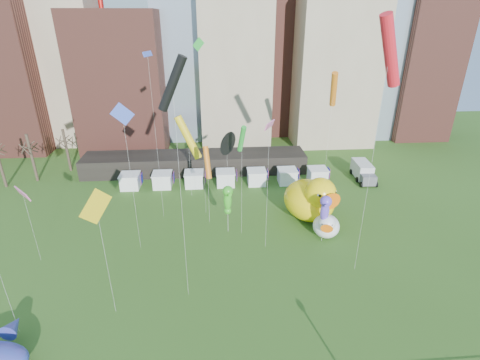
{
  "coord_description": "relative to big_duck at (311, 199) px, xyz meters",
  "views": [
    {
      "loc": [
        -0.68,
        -16.67,
        24.91
      ],
      "look_at": [
        1.46,
        11.5,
        12.0
      ],
      "focal_mm": 27.0,
      "sensor_mm": 36.0,
      "label": 1
    }
  ],
  "objects": [
    {
      "name": "kite_2",
      "position": [
        -10.88,
        1.63,
        7.36
      ],
      "size": [
        1.69,
        2.6,
        11.85
      ],
      "color": "silver",
      "rests_on": "ground"
    },
    {
      "name": "pavilion",
      "position": [
        -15.81,
        17.63,
        -1.48
      ],
      "size": [
        38.0,
        6.0,
        3.2
      ],
      "primitive_type": "cube",
      "color": "black",
      "rests_on": "ground"
    },
    {
      "name": "kite_0",
      "position": [
        2.23,
        -10.65,
        19.13
      ],
      "size": [
        3.61,
        2.7,
        25.26
      ],
      "color": "silver",
      "rests_on": "ground"
    },
    {
      "name": "kite_11",
      "position": [
        -9.37,
        -2.63,
        9.26
      ],
      "size": [
        1.05,
        2.05,
        14.04
      ],
      "color": "silver",
      "rests_on": "ground"
    },
    {
      "name": "kite_12",
      "position": [
        -22.04,
        -14.97,
        7.84
      ],
      "size": [
        2.04,
        2.39,
        12.59
      ],
      "color": "silver",
      "rests_on": "ground"
    },
    {
      "name": "skyline",
      "position": [
        -9.56,
        36.7,
        18.36
      ],
      "size": [
        101.0,
        23.0,
        68.0
      ],
      "color": "brown",
      "rests_on": "ground"
    },
    {
      "name": "kite_1",
      "position": [
        -6.79,
        -5.8,
        11.57
      ],
      "size": [
        1.36,
        2.14,
        15.15
      ],
      "color": "silver",
      "rests_on": "ground"
    },
    {
      "name": "kite_13",
      "position": [
        -21.5,
        -4.9,
        12.52
      ],
      "size": [
        2.21,
        1.03,
        17.18
      ],
      "color": "silver",
      "rests_on": "ground"
    },
    {
      "name": "kite_5",
      "position": [
        -19.62,
        2.29,
        17.47
      ],
      "size": [
        0.89,
        1.84,
        21.27
      ],
      "color": "silver",
      "rests_on": "ground"
    },
    {
      "name": "kite_6",
      "position": [
        3.63,
        6.47,
        12.87
      ],
      "size": [
        1.8,
        2.98,
        18.41
      ],
      "color": "silver",
      "rests_on": "ground"
    },
    {
      "name": "vendor_tents",
      "position": [
        -10.79,
        11.63,
        -1.98
      ],
      "size": [
        33.24,
        2.8,
        2.4
      ],
      "color": "white",
      "rests_on": "ground"
    },
    {
      "name": "bare_trees",
      "position": [
        -41.97,
        16.17,
        0.93
      ],
      "size": [
        8.44,
        6.44,
        8.5
      ],
      "color": "#382B21",
      "rests_on": "ground"
    },
    {
      "name": "kite_4",
      "position": [
        -16.1,
        8.2,
        6.12
      ],
      "size": [
        3.91,
        2.02,
        12.4
      ],
      "color": "silver",
      "rests_on": "ground"
    },
    {
      "name": "kite_14",
      "position": [
        -13.37,
        0.25,
        5.38
      ],
      "size": [
        1.14,
        2.39,
        10.42
      ],
      "color": "silver",
      "rests_on": "ground"
    },
    {
      "name": "kite_3",
      "position": [
        -13.88,
        2.55,
        17.38
      ],
      "size": [
        1.34,
        0.86,
        22.73
      ],
      "color": "silver",
      "rests_on": "ground"
    },
    {
      "name": "small_duck",
      "position": [
        0.88,
        -4.24,
        -1.51
      ],
      "size": [
        4.24,
        4.87,
        3.44
      ],
      "rotation": [
        0.0,
        0.0,
        -0.3
      ],
      "color": "white",
      "rests_on": "ground"
    },
    {
      "name": "box_truck",
      "position": [
        12.02,
        12.21,
        -1.68
      ],
      "size": [
        2.9,
        6.56,
        2.74
      ],
      "rotation": [
        0.0,
        0.0,
        -0.05
      ],
      "color": "silver",
      "rests_on": "ground"
    },
    {
      "name": "kite_9",
      "position": [
        -32.14,
        -6.59,
        5.27
      ],
      "size": [
        2.4,
        2.44,
        8.84
      ],
      "color": "silver",
      "rests_on": "ground"
    },
    {
      "name": "big_duck",
      "position": [
        0.0,
        0.0,
        0.0
      ],
      "size": [
        8.36,
        9.55,
        6.72
      ],
      "rotation": [
        0.0,
        0.0,
        0.31
      ],
      "color": "yellow",
      "rests_on": "ground"
    },
    {
      "name": "kite_10",
      "position": [
        -15.45,
        -13.21,
        17.16
      ],
      "size": [
        2.58,
        1.03,
        22.41
      ],
      "color": "silver",
      "rests_on": "ground"
    },
    {
      "name": "seahorse_purple",
      "position": [
        0.16,
        -5.26,
        1.41
      ],
      "size": [
        1.61,
        1.88,
        6.17
      ],
      "rotation": [
        0.0,
        0.0,
        -0.21
      ],
      "color": "silver",
      "rests_on": "ground"
    },
    {
      "name": "seahorse_green",
      "position": [
        -11.04,
        -2.23,
        1.71
      ],
      "size": [
        1.55,
        1.8,
        6.39
      ],
      "rotation": [
        0.0,
        0.0,
        0.23
      ],
      "color": "silver",
      "rests_on": "ground"
    }
  ]
}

